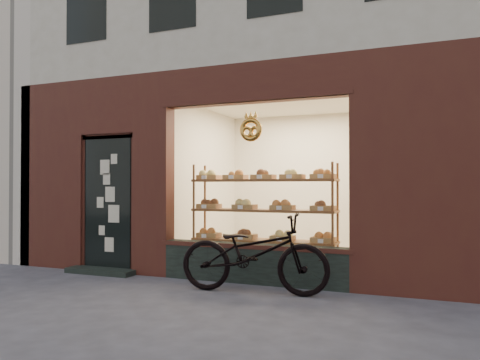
% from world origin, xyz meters
% --- Properties ---
extents(ground, '(90.00, 90.00, 0.00)m').
position_xyz_m(ground, '(0.00, 0.00, 0.00)').
color(ground, '#3C3B40').
extents(display_shelf, '(2.20, 0.45, 1.70)m').
position_xyz_m(display_shelf, '(0.45, 2.55, 0.88)').
color(display_shelf, brown).
rests_on(display_shelf, ground).
extents(bicycle, '(1.99, 0.86, 1.02)m').
position_xyz_m(bicycle, '(0.67, 1.54, 0.51)').
color(bicycle, black).
rests_on(bicycle, ground).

